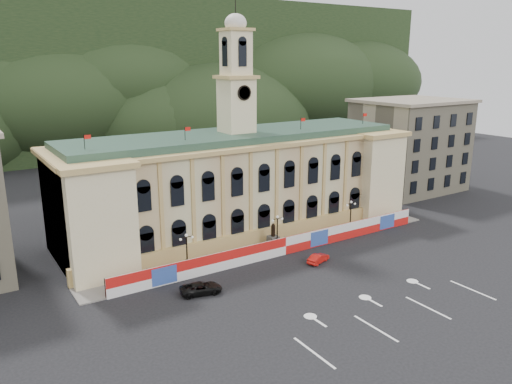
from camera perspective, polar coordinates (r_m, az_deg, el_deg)
ground at (r=59.84m, az=12.02°, el=-11.52°), size 260.00×260.00×0.00m
lane_markings at (r=56.85m, az=15.64°, el=-13.24°), size 26.00×10.00×0.02m
hill_ridge at (r=164.16m, az=-19.56°, el=11.67°), size 230.00×80.00×64.00m
city_hall at (r=77.86m, az=-2.03°, el=1.18°), size 56.20×17.60×37.10m
side_building_right at (r=107.79m, az=17.12°, el=5.17°), size 21.00×17.00×18.60m
hoarding_fence at (r=69.83m, az=3.38°, el=-6.15°), size 50.00×0.44×2.50m
pavement at (r=72.25m, az=2.07°, el=-6.39°), size 56.00×5.50×0.16m
statue at (r=72.05m, az=1.97°, el=-5.51°), size 1.40×1.40×3.72m
lamp_left at (r=64.07m, az=-7.91°, el=-6.50°), size 1.96×0.44×5.15m
lamp_center at (r=70.64m, az=2.44°, el=-4.31°), size 1.96×0.44×5.15m
lamp_right at (r=79.17m, az=10.77°, el=-2.43°), size 1.96×0.44×5.15m
red_sedan at (r=67.71m, az=7.13°, el=-7.52°), size 3.47×4.45×1.21m
black_suv at (r=59.11m, az=-6.30°, el=-10.88°), size 4.45×5.89×1.36m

